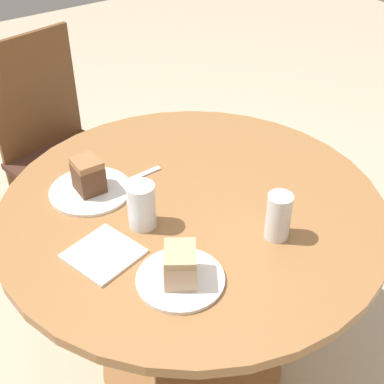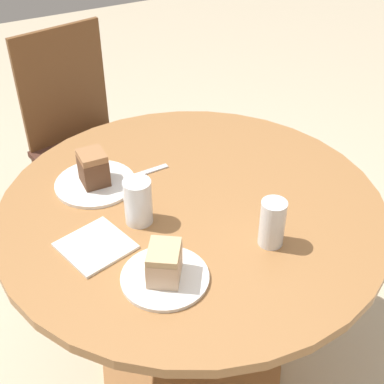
% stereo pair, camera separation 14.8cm
% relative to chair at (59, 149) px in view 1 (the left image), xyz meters
% --- Properties ---
extents(ground_plane, '(8.00, 8.00, 0.00)m').
position_rel_chair_xyz_m(ground_plane, '(0.05, -0.89, -0.49)').
color(ground_plane, beige).
extents(table, '(1.09, 1.09, 0.75)m').
position_rel_chair_xyz_m(table, '(0.05, -0.89, 0.05)').
color(table, '#9E6B3D').
rests_on(table, ground_plane).
extents(chair, '(0.47, 0.47, 0.95)m').
position_rel_chair_xyz_m(chair, '(0.00, 0.00, 0.00)').
color(chair, brown).
rests_on(chair, ground_plane).
extents(plate_near, '(0.24, 0.24, 0.01)m').
position_rel_chair_xyz_m(plate_near, '(-0.16, -0.68, 0.27)').
color(plate_near, white).
rests_on(plate_near, table).
extents(plate_far, '(0.21, 0.21, 0.01)m').
position_rel_chair_xyz_m(plate_far, '(-0.14, -1.12, 0.27)').
color(plate_far, white).
rests_on(plate_far, table).
extents(cake_slice_near, '(0.08, 0.09, 0.10)m').
position_rel_chair_xyz_m(cake_slice_near, '(-0.16, -0.68, 0.32)').
color(cake_slice_near, brown).
rests_on(cake_slice_near, plate_near).
extents(cake_slice_far, '(0.11, 0.12, 0.09)m').
position_rel_chair_xyz_m(cake_slice_far, '(-0.14, -1.12, 0.31)').
color(cake_slice_far, beige).
rests_on(cake_slice_far, plate_far).
extents(glass_lemonade, '(0.07, 0.07, 0.13)m').
position_rel_chair_xyz_m(glass_lemonade, '(0.16, -1.13, 0.32)').
color(glass_lemonade, silver).
rests_on(glass_lemonade, table).
extents(glass_water, '(0.08, 0.08, 0.13)m').
position_rel_chair_xyz_m(glass_water, '(-0.11, -0.89, 0.32)').
color(glass_water, silver).
rests_on(glass_water, table).
extents(napkin_stack, '(0.20, 0.20, 0.01)m').
position_rel_chair_xyz_m(napkin_stack, '(-0.25, -0.94, 0.26)').
color(napkin_stack, silver).
rests_on(napkin_stack, table).
extents(fork, '(0.17, 0.03, 0.00)m').
position_rel_chair_xyz_m(fork, '(-0.01, -0.69, 0.26)').
color(fork, silver).
rests_on(fork, table).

